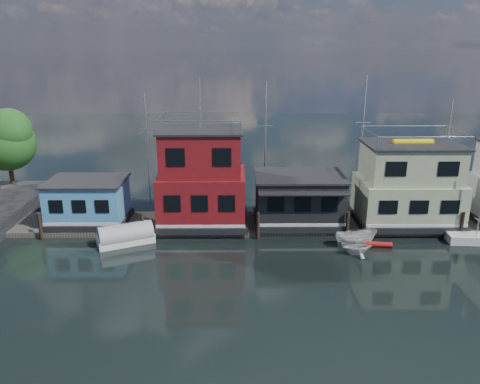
{
  "coord_description": "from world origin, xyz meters",
  "views": [
    {
      "loc": [
        -5.62,
        -24.84,
        14.6
      ],
      "look_at": [
        -5.38,
        12.0,
        3.0
      ],
      "focal_mm": 35.0,
      "sensor_mm": 36.0,
      "label": 1
    }
  ],
  "objects_px": {
    "houseboat_blue": "(88,201)",
    "houseboat_red": "(202,179)",
    "dinghy_white": "(357,246)",
    "houseboat_dark": "(299,199)",
    "day_sailer": "(476,238)",
    "motorboat": "(356,238)",
    "red_kayak": "(373,244)",
    "houseboat_green": "(408,185)",
    "tarp_runabout": "(126,236)"
  },
  "relations": [
    {
      "from": "houseboat_dark",
      "to": "tarp_runabout",
      "type": "relative_size",
      "value": 1.64
    },
    {
      "from": "motorboat",
      "to": "dinghy_white",
      "type": "xyz_separation_m",
      "value": [
        -0.3,
        -1.51,
        -0.03
      ]
    },
    {
      "from": "houseboat_blue",
      "to": "houseboat_red",
      "type": "bearing_deg",
      "value": 0.0
    },
    {
      "from": "houseboat_green",
      "to": "day_sailer",
      "type": "relative_size",
      "value": 1.24
    },
    {
      "from": "houseboat_green",
      "to": "red_kayak",
      "type": "xyz_separation_m",
      "value": [
        -3.86,
        -4.36,
        -3.34
      ]
    },
    {
      "from": "tarp_runabout",
      "to": "houseboat_red",
      "type": "bearing_deg",
      "value": 8.13
    },
    {
      "from": "day_sailer",
      "to": "dinghy_white",
      "type": "relative_size",
      "value": 2.98
    },
    {
      "from": "houseboat_green",
      "to": "red_kayak",
      "type": "bearing_deg",
      "value": -131.52
    },
    {
      "from": "red_kayak",
      "to": "motorboat",
      "type": "relative_size",
      "value": 0.87
    },
    {
      "from": "houseboat_green",
      "to": "dinghy_white",
      "type": "distance_m",
      "value": 8.37
    },
    {
      "from": "houseboat_blue",
      "to": "houseboat_red",
      "type": "height_order",
      "value": "houseboat_red"
    },
    {
      "from": "houseboat_red",
      "to": "houseboat_green",
      "type": "distance_m",
      "value": 17.01
    },
    {
      "from": "day_sailer",
      "to": "houseboat_blue",
      "type": "bearing_deg",
      "value": 177.25
    },
    {
      "from": "houseboat_green",
      "to": "dinghy_white",
      "type": "bearing_deg",
      "value": -133.76
    },
    {
      "from": "day_sailer",
      "to": "red_kayak",
      "type": "distance_m",
      "value": 8.23
    },
    {
      "from": "tarp_runabout",
      "to": "houseboat_dark",
      "type": "bearing_deg",
      "value": -9.7
    },
    {
      "from": "houseboat_blue",
      "to": "motorboat",
      "type": "height_order",
      "value": "houseboat_blue"
    },
    {
      "from": "houseboat_dark",
      "to": "houseboat_green",
      "type": "bearing_deg",
      "value": 0.12
    },
    {
      "from": "red_kayak",
      "to": "dinghy_white",
      "type": "distance_m",
      "value": 2.06
    },
    {
      "from": "red_kayak",
      "to": "dinghy_white",
      "type": "xyz_separation_m",
      "value": [
        -1.56,
        -1.3,
        0.39
      ]
    },
    {
      "from": "houseboat_dark",
      "to": "houseboat_red",
      "type": "bearing_deg",
      "value": 179.86
    },
    {
      "from": "houseboat_blue",
      "to": "houseboat_red",
      "type": "xyz_separation_m",
      "value": [
        9.5,
        0.0,
        1.9
      ]
    },
    {
      "from": "houseboat_dark",
      "to": "day_sailer",
      "type": "xyz_separation_m",
      "value": [
        13.34,
        -3.61,
        -2.01
      ]
    },
    {
      "from": "houseboat_red",
      "to": "red_kayak",
      "type": "height_order",
      "value": "houseboat_red"
    },
    {
      "from": "day_sailer",
      "to": "motorboat",
      "type": "relative_size",
      "value": 2.08
    },
    {
      "from": "houseboat_blue",
      "to": "motorboat",
      "type": "distance_m",
      "value": 21.84
    },
    {
      "from": "houseboat_blue",
      "to": "houseboat_dark",
      "type": "bearing_deg",
      "value": -0.06
    },
    {
      "from": "day_sailer",
      "to": "red_kayak",
      "type": "relative_size",
      "value": 2.38
    },
    {
      "from": "dinghy_white",
      "to": "red_kayak",
      "type": "bearing_deg",
      "value": -56.94
    },
    {
      "from": "houseboat_red",
      "to": "dinghy_white",
      "type": "distance_m",
      "value": 13.36
    },
    {
      "from": "houseboat_red",
      "to": "houseboat_dark",
      "type": "relative_size",
      "value": 1.6
    },
    {
      "from": "houseboat_red",
      "to": "dinghy_white",
      "type": "xyz_separation_m",
      "value": [
        11.59,
        -5.65,
        -3.5
      ]
    },
    {
      "from": "houseboat_dark",
      "to": "red_kayak",
      "type": "relative_size",
      "value": 2.6
    },
    {
      "from": "tarp_runabout",
      "to": "red_kayak",
      "type": "relative_size",
      "value": 1.58
    },
    {
      "from": "houseboat_red",
      "to": "tarp_runabout",
      "type": "height_order",
      "value": "houseboat_red"
    },
    {
      "from": "houseboat_dark",
      "to": "motorboat",
      "type": "relative_size",
      "value": 2.27
    },
    {
      "from": "houseboat_red",
      "to": "motorboat",
      "type": "bearing_deg",
      "value": -19.2
    },
    {
      "from": "houseboat_blue",
      "to": "tarp_runabout",
      "type": "relative_size",
      "value": 1.42
    },
    {
      "from": "houseboat_red",
      "to": "dinghy_white",
      "type": "relative_size",
      "value": 5.2
    },
    {
      "from": "houseboat_dark",
      "to": "day_sailer",
      "type": "relative_size",
      "value": 1.09
    },
    {
      "from": "tarp_runabout",
      "to": "houseboat_blue",
      "type": "bearing_deg",
      "value": 111.87
    },
    {
      "from": "day_sailer",
      "to": "houseboat_red",
      "type": "bearing_deg",
      "value": 174.31
    },
    {
      "from": "houseboat_green",
      "to": "motorboat",
      "type": "height_order",
      "value": "houseboat_green"
    },
    {
      "from": "houseboat_dark",
      "to": "tarp_runabout",
      "type": "height_order",
      "value": "houseboat_dark"
    },
    {
      "from": "houseboat_dark",
      "to": "day_sailer",
      "type": "height_order",
      "value": "day_sailer"
    },
    {
      "from": "dinghy_white",
      "to": "houseboat_red",
      "type": "bearing_deg",
      "value": 57.25
    },
    {
      "from": "houseboat_red",
      "to": "day_sailer",
      "type": "distance_m",
      "value": 21.96
    },
    {
      "from": "day_sailer",
      "to": "houseboat_dark",
      "type": "bearing_deg",
      "value": 168.81
    },
    {
      "from": "houseboat_dark",
      "to": "dinghy_white",
      "type": "height_order",
      "value": "houseboat_dark"
    },
    {
      "from": "tarp_runabout",
      "to": "red_kayak",
      "type": "xyz_separation_m",
      "value": [
        18.82,
        -0.72,
        -0.43
      ]
    }
  ]
}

